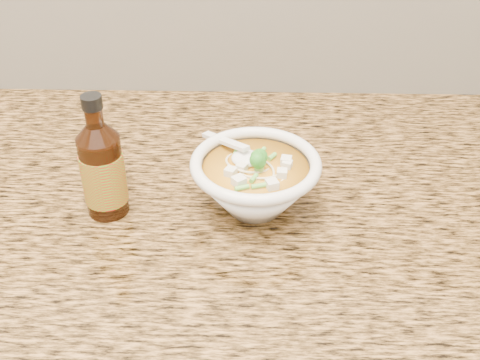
{
  "coord_description": "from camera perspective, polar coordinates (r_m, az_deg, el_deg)",
  "views": [
    {
      "loc": [
        0.22,
        1.02,
        1.4
      ],
      "look_at": [
        0.2,
        1.65,
        0.94
      ],
      "focal_mm": 45.0,
      "sensor_mm": 36.0,
      "label": 1
    }
  ],
  "objects": [
    {
      "name": "hot_sauce_bottle",
      "position": [
        0.78,
        -12.89,
        0.9
      ],
      "size": [
        0.07,
        0.07,
        0.17
      ],
      "rotation": [
        0.0,
        0.0,
        -0.42
      ],
      "color": "#3B1908",
      "rests_on": "counter_slab"
    },
    {
      "name": "counter_slab",
      "position": [
        0.87,
        -13.59,
        -2.22
      ],
      "size": [
        4.0,
        0.68,
        0.04
      ],
      "primitive_type": "cube",
      "color": "olive",
      "rests_on": "cabinet"
    },
    {
      "name": "soup_bowl",
      "position": [
        0.78,
        1.46,
        -0.25
      ],
      "size": [
        0.17,
        0.17,
        0.09
      ],
      "rotation": [
        0.0,
        0.0,
        0.07
      ],
      "color": "white",
      "rests_on": "counter_slab"
    }
  ]
}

